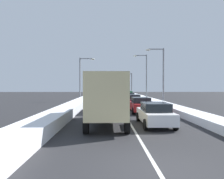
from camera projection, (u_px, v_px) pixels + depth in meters
name	position (u px, v px, depth m)	size (l,w,h in m)	color
ground_plane	(120.00, 106.00, 27.10)	(132.38, 132.38, 0.00)	#28282B
lane_stripe_between_right_lane_and_center_lane	(118.00, 103.00, 32.19)	(0.14, 56.01, 0.01)	silver
snow_bank_right_shoulder	(153.00, 101.00, 32.28)	(1.74, 56.01, 0.55)	white
snow_bank_left_shoulder	(84.00, 101.00, 32.09)	(1.82, 56.01, 0.78)	white
sedan_white_right_lane_nearest	(155.00, 114.00, 13.94)	(2.00, 4.50, 1.51)	silver
sedan_red_right_lane_second	(140.00, 105.00, 20.65)	(2.00, 4.50, 1.51)	maroon
sedan_maroon_right_lane_third	(133.00, 100.00, 27.18)	(2.00, 4.50, 1.51)	maroon
sedan_charcoal_right_lane_fourth	(128.00, 98.00, 33.24)	(2.00, 4.50, 1.51)	#38383D
suv_green_right_lane_fifth	(126.00, 94.00, 39.56)	(2.16, 4.90, 1.67)	#1E5633
box_truck_center_lane_nearest	(107.00, 97.00, 13.90)	(2.53, 7.20, 3.36)	slate
suv_silver_center_lane_second	(106.00, 102.00, 21.46)	(2.16, 4.90, 1.67)	#B7BABF
sedan_black_center_lane_third	(106.00, 100.00, 28.60)	(2.00, 4.50, 1.51)	black
sedan_tan_center_lane_fourth	(107.00, 97.00, 34.56)	(2.00, 4.50, 1.51)	#937F60
sedan_navy_center_lane_fifth	(106.00, 96.00, 40.77)	(2.00, 4.50, 1.51)	navy
traffic_light_gantry	(118.00, 78.00, 57.57)	(10.60, 0.47, 6.20)	slate
street_lamp_right_near	(161.00, 71.00, 29.67)	(2.66, 0.36, 7.96)	gray
street_lamp_right_mid	(145.00, 73.00, 39.84)	(2.66, 0.36, 8.57)	gray
street_lamp_left_mid	(82.00, 75.00, 36.33)	(2.66, 0.36, 7.51)	gray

